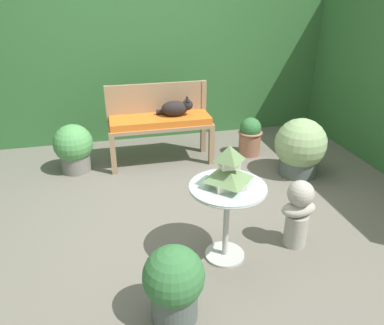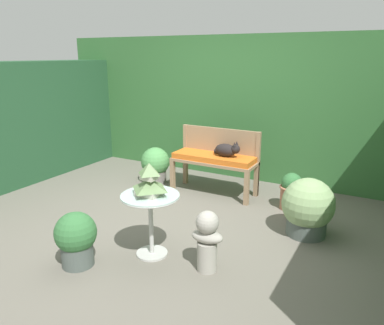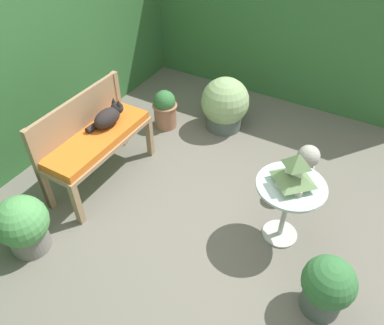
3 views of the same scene
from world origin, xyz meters
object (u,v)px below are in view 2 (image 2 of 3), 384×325
Objects in this scene: potted_plant_hedge_corner at (291,191)px; potted_plant_path_edge at (76,238)px; garden_bench at (214,161)px; cat at (227,150)px; potted_plant_bench_left at (308,208)px; potted_plant_bench_right at (155,165)px; patio_table at (150,208)px; garden_bust at (207,239)px; pagoda_birdhouse at (150,182)px.

potted_plant_path_edge is at bearing -121.40° from potted_plant_hedge_corner.
garden_bench is 1.14m from potted_plant_hedge_corner.
cat is 0.87× the size of potted_plant_hedge_corner.
potted_plant_bench_left is 1.16× the size of potted_plant_bench_right.
potted_plant_hedge_corner is (-0.34, 0.63, -0.07)m from potted_plant_bench_left.
garden_bench is 1.86m from patio_table.
cat is 0.79× the size of potted_plant_path_edge.
cat is at bearing 0.55° from garden_bench.
garden_bust is 1.22m from potted_plant_path_edge.
garden_bust is at bearing -118.69° from potted_plant_bench_left.
cat is 1.97m from garden_bust.
garden_bust is 2.57m from potted_plant_bench_right.
cat is 1.25m from potted_plant_bench_right.
potted_plant_bench_right is at bearing 179.24° from potted_plant_hedge_corner.
patio_table reaches higher than potted_plant_path_edge.
potted_plant_bench_right is 1.15× the size of potted_plant_hedge_corner.
potted_plant_path_edge is (-1.41, -2.31, 0.03)m from potted_plant_hedge_corner.
pagoda_birdhouse is at bearing -56.84° from potted_plant_bench_right.
potted_plant_path_edge is (-0.50, -0.50, -0.22)m from patio_table.
pagoda_birdhouse reaches higher than potted_plant_path_edge.
patio_table is 1.14× the size of potted_plant_bench_right.
patio_table is 1.32× the size of potted_plant_hedge_corner.
garden_bust is (0.61, 0.01, -0.18)m from patio_table.
garden_bust is at bearing 1.12° from patio_table.
garden_bench is 1.02m from potted_plant_bench_right.
potted_plant_hedge_corner is at bearing 63.37° from patio_table.
garden_bench reaches higher than potted_plant_hedge_corner.
pagoda_birdhouse is 1.78m from potted_plant_bench_left.
potted_plant_hedge_corner is at bearing 74.42° from garden_bust.
cat reaches higher than garden_bust.
garden_bust is (0.81, -1.83, -0.17)m from garden_bench.
potted_plant_bench_left reaches higher than patio_table.
potted_plant_bench_left is 1.34× the size of potted_plant_hedge_corner.
garden_bench is 2.05× the size of garden_bust.
garden_bust is at bearing -45.30° from potted_plant_bench_right.
potted_plant_path_edge is at bearing -135.22° from pagoda_birdhouse.
cat is 1.86m from patio_table.
patio_table is 2.21m from potted_plant_bench_right.
potted_plant_bench_right is at bearing -176.15° from cat.
pagoda_birdhouse is 2.09m from potted_plant_hedge_corner.
potted_plant_bench_right reaches higher than potted_plant_hedge_corner.
potted_plant_bench_right is at bearing 128.62° from garden_bust.
cat is 2.43m from potted_plant_path_edge.
potted_plant_bench_left is at bearing -61.84° from potted_plant_hedge_corner.
pagoda_birdhouse is 0.60× the size of potted_plant_path_edge.
pagoda_birdhouse is 2.25m from potted_plant_bench_right.
patio_table reaches higher than potted_plant_hedge_corner.
garden_bench is 1.86× the size of potted_plant_bench_left.
garden_bench is 2.01m from garden_bust.
potted_plant_hedge_corner is (0.92, -0.04, -0.42)m from cat.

